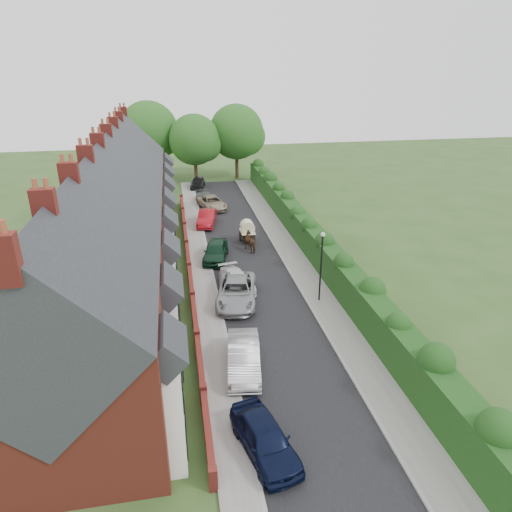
{
  "coord_description": "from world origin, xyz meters",
  "views": [
    {
      "loc": [
        -6.02,
        -23.02,
        15.51
      ],
      "look_at": [
        -0.43,
        7.71,
        2.2
      ],
      "focal_mm": 32.0,
      "sensor_mm": 36.0,
      "label": 1
    }
  ],
  "objects": [
    {
      "name": "ground",
      "position": [
        0.0,
        0.0,
        0.0
      ],
      "size": [
        140.0,
        140.0,
        0.0
      ],
      "primitive_type": "plane",
      "color": "#2D4C1E",
      "rests_on": "ground"
    },
    {
      "name": "road",
      "position": [
        -0.5,
        11.0,
        0.01
      ],
      "size": [
        6.0,
        58.0,
        0.02
      ],
      "primitive_type": "cube",
      "color": "black",
      "rests_on": "ground"
    },
    {
      "name": "pavement_hedge_side",
      "position": [
        3.6,
        11.0,
        0.06
      ],
      "size": [
        2.2,
        58.0,
        0.12
      ],
      "primitive_type": "cube",
      "color": "gray",
      "rests_on": "ground"
    },
    {
      "name": "pavement_house_side",
      "position": [
        -4.35,
        11.0,
        0.06
      ],
      "size": [
        1.7,
        58.0,
        0.12
      ],
      "primitive_type": "cube",
      "color": "gray",
      "rests_on": "ground"
    },
    {
      "name": "kerb_hedge_side",
      "position": [
        2.55,
        11.0,
        0.07
      ],
      "size": [
        0.18,
        58.0,
        0.13
      ],
      "primitive_type": "cube",
      "color": "#9A9A95",
      "rests_on": "ground"
    },
    {
      "name": "kerb_house_side",
      "position": [
        -3.55,
        11.0,
        0.07
      ],
      "size": [
        0.18,
        58.0,
        0.13
      ],
      "primitive_type": "cube",
      "color": "#9A9A95",
      "rests_on": "ground"
    },
    {
      "name": "hedge",
      "position": [
        5.4,
        11.0,
        1.6
      ],
      "size": [
        2.1,
        58.0,
        2.85
      ],
      "color": "#113511",
      "rests_on": "ground"
    },
    {
      "name": "terrace_row",
      "position": [
        -10.87,
        9.98,
        4.47
      ],
      "size": [
        9.05,
        40.5,
        11.5
      ],
      "color": "maroon",
      "rests_on": "ground"
    },
    {
      "name": "garden_wall_row",
      "position": [
        -5.35,
        10.0,
        0.46
      ],
      "size": [
        0.35,
        40.35,
        1.1
      ],
      "color": "maroon",
      "rests_on": "ground"
    },
    {
      "name": "lamppost",
      "position": [
        3.4,
        4.0,
        3.3
      ],
      "size": [
        0.32,
        0.32,
        5.16
      ],
      "color": "black",
      "rests_on": "ground"
    },
    {
      "name": "tree_far_left",
      "position": [
        -2.65,
        40.08,
        5.71
      ],
      "size": [
        7.14,
        6.8,
        9.29
      ],
      "color": "#332316",
      "rests_on": "ground"
    },
    {
      "name": "tree_far_right",
      "position": [
        3.39,
        42.08,
        6.31
      ],
      "size": [
        7.98,
        7.6,
        10.31
      ],
      "color": "#332316",
      "rests_on": "ground"
    },
    {
      "name": "tree_far_back",
      "position": [
        -8.59,
        43.08,
        6.62
      ],
      "size": [
        8.4,
        8.0,
        10.82
      ],
      "color": "#332316",
      "rests_on": "ground"
    },
    {
      "name": "car_navy",
      "position": [
        -3.0,
        -8.54,
        0.78
      ],
      "size": [
        2.87,
        4.87,
        1.55
      ],
      "primitive_type": "imported",
      "rotation": [
        0.0,
        0.0,
        0.24
      ],
      "color": "black",
      "rests_on": "ground"
    },
    {
      "name": "car_silver_a",
      "position": [
        -3.0,
        -2.7,
        0.8
      ],
      "size": [
        2.32,
        5.06,
        1.61
      ],
      "primitive_type": "imported",
      "rotation": [
        0.0,
        0.0,
        -0.13
      ],
      "color": "#B4B5B9",
      "rests_on": "ground"
    },
    {
      "name": "car_silver_b",
      "position": [
        -2.3,
        5.0,
        0.8
      ],
      "size": [
        3.68,
        6.15,
        1.6
      ],
      "primitive_type": "imported",
      "rotation": [
        0.0,
        0.0,
        -0.19
      ],
      "color": "#9C9FA3",
      "rests_on": "ground"
    },
    {
      "name": "car_white",
      "position": [
        -2.0,
        7.0,
        0.63
      ],
      "size": [
        2.64,
        4.64,
        1.27
      ],
      "primitive_type": "imported",
      "rotation": [
        0.0,
        0.0,
        0.21
      ],
      "color": "white",
      "rests_on": "ground"
    },
    {
      "name": "car_green",
      "position": [
        -3.0,
        12.6,
        0.8
      ],
      "size": [
        2.84,
        4.99,
        1.6
      ],
      "primitive_type": "imported",
      "rotation": [
        0.0,
        0.0,
        -0.21
      ],
      "color": "black",
      "rests_on": "ground"
    },
    {
      "name": "car_red",
      "position": [
        -3.0,
        21.8,
        0.77
      ],
      "size": [
        2.5,
        4.87,
        1.53
      ],
      "primitive_type": "imported",
      "rotation": [
        0.0,
        0.0,
        -0.2
      ],
      "color": "maroon",
      "rests_on": "ground"
    },
    {
      "name": "car_beige",
      "position": [
        -1.98,
        27.4,
        0.71
      ],
      "size": [
        3.51,
        5.51,
        1.42
      ],
      "primitive_type": "imported",
      "rotation": [
        0.0,
        0.0,
        0.24
      ],
      "color": "tan",
      "rests_on": "ground"
    },
    {
      "name": "car_grey",
      "position": [
        -2.54,
        29.4,
        0.64
      ],
      "size": [
        2.47,
        4.65,
        1.29
      ],
      "primitive_type": "imported",
      "rotation": [
        0.0,
        0.0,
        0.16
      ],
      "color": "slate",
      "rests_on": "ground"
    },
    {
      "name": "car_black",
      "position": [
        -3.0,
        37.08,
        0.73
      ],
      "size": [
        2.39,
        4.5,
        1.46
      ],
      "primitive_type": "imported",
      "rotation": [
        0.0,
        0.0,
        -0.16
      ],
      "color": "black",
      "rests_on": "ground"
    },
    {
      "name": "horse",
      "position": [
        0.31,
        14.05,
        0.85
      ],
      "size": [
        1.52,
        2.19,
        1.69
      ],
      "primitive_type": "imported",
      "rotation": [
        0.0,
        0.0,
        3.48
      ],
      "color": "#53331E",
      "rests_on": "ground"
    },
    {
      "name": "horse_cart",
      "position": [
        0.31,
        16.21,
        1.22
      ],
      "size": [
        1.33,
        2.95,
        2.12
      ],
      "color": "black",
      "rests_on": "ground"
    }
  ]
}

